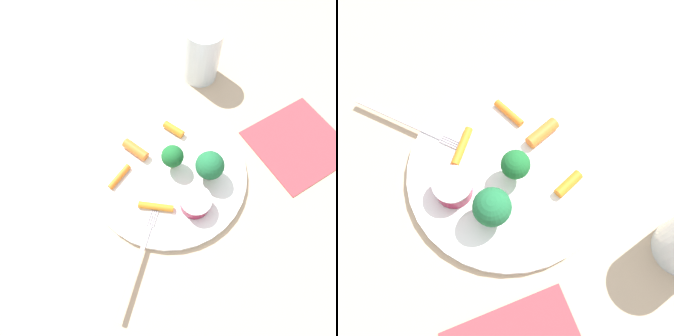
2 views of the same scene
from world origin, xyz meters
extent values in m
plane|color=tan|center=(0.00, 0.00, 0.00)|extent=(2.40, 2.40, 0.00)
cylinder|color=white|center=(0.00, 0.00, 0.01)|extent=(0.27, 0.27, 0.01)
cylinder|color=maroon|center=(-0.07, 0.02, 0.03)|extent=(0.05, 0.05, 0.03)
cylinder|color=silver|center=(-0.07, 0.02, 0.04)|extent=(0.05, 0.05, 0.00)
cylinder|color=#8FC36E|center=(0.00, -0.01, 0.02)|extent=(0.01, 0.01, 0.02)
sphere|color=#1B652C|center=(0.00, -0.01, 0.05)|extent=(0.04, 0.04, 0.04)
cylinder|color=#90B55F|center=(-0.06, -0.03, 0.02)|extent=(0.01, 0.01, 0.02)
sphere|color=#1F6839|center=(-0.06, -0.03, 0.05)|extent=(0.05, 0.05, 0.05)
cylinder|color=orange|center=(0.04, -0.07, 0.02)|extent=(0.04, 0.01, 0.01)
cylinder|color=orange|center=(0.07, 0.01, 0.02)|extent=(0.05, 0.02, 0.02)
cylinder|color=orange|center=(0.06, 0.06, 0.02)|extent=(0.01, 0.05, 0.01)
cylinder|color=orange|center=(-0.02, 0.07, 0.02)|extent=(0.06, 0.04, 0.01)
cube|color=#BAAFB9|center=(-0.06, 0.16, 0.01)|extent=(0.06, 0.13, 0.00)
cube|color=#BAAFB9|center=(-0.03, 0.09, 0.01)|extent=(0.01, 0.03, 0.00)
cube|color=#BAAFB9|center=(-0.03, 0.08, 0.01)|extent=(0.01, 0.03, 0.00)
cube|color=#BAAFB9|center=(-0.03, 0.08, 0.01)|extent=(0.01, 0.03, 0.00)
cube|color=#BAAFB9|center=(-0.04, 0.08, 0.01)|extent=(0.01, 0.03, 0.00)
cylinder|color=silver|center=(0.08, -0.22, 0.05)|extent=(0.07, 0.07, 0.11)
cube|color=#AC373F|center=(-0.16, -0.19, 0.00)|extent=(0.20, 0.20, 0.00)
camera|label=1|loc=(-0.13, 0.18, 0.48)|focal=32.20mm
camera|label=2|loc=(-0.14, -0.14, 0.48)|focal=40.85mm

